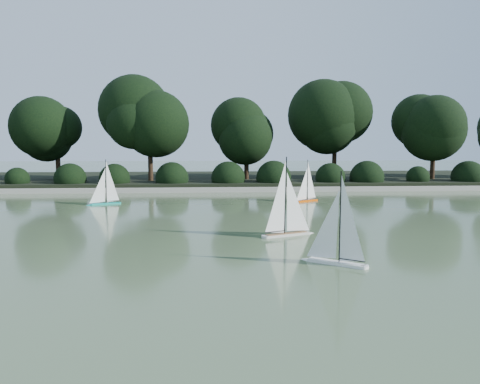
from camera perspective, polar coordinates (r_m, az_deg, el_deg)
The scene contains 9 objects.
ground at distance 8.73m, azimuth 0.12°, elevation -6.18°, with size 80.00×80.00×0.00m, color #39492C.
pond_coping at distance 17.61m, azimuth -1.84°, elevation 0.29°, with size 40.00×0.35×0.18m, color gray.
far_bank at distance 21.59m, azimuth -2.19°, elevation 1.50°, with size 40.00×8.00×0.30m, color black.
tree_line at distance 20.05m, azimuth 1.46°, elevation 8.28°, with size 26.31×3.93×4.39m.
shrub_hedge at distance 18.47m, azimuth -1.94°, elevation 1.68°, with size 29.10×1.10×1.10m.
sailboat_white_a at distance 7.33m, azimuth 11.07°, elevation -6.76°, with size 0.97×0.77×1.51m.
sailboat_white_b at distance 9.39m, azimuth 6.18°, elevation -3.73°, with size 1.19×0.63×1.67m.
sailboat_orange at distance 14.86m, azimuth 7.93°, elevation -0.32°, with size 0.92×0.68×1.40m.
sailboat_teal at distance 14.61m, azimuth -16.43°, elevation -0.59°, with size 1.00×0.59×1.44m.
Camera 1 is at (-0.57, -8.51, 1.84)m, focal length 35.00 mm.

